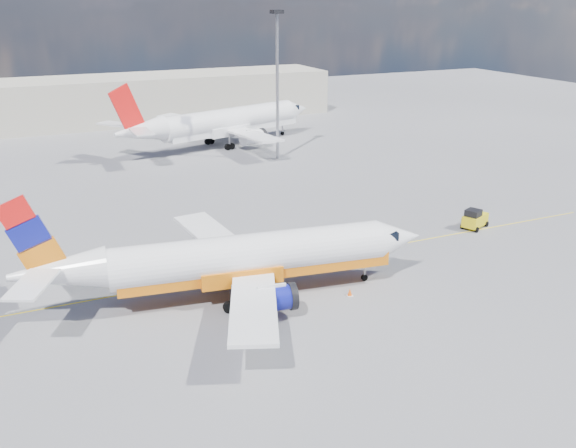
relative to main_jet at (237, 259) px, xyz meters
name	(u,v)px	position (x,y,z in m)	size (l,w,h in m)	color
ground	(284,281)	(4.31, 1.15, -3.17)	(240.00, 240.00, 0.00)	slate
taxi_line	(269,268)	(4.31, 4.15, -3.16)	(70.00, 0.15, 0.01)	yellow
terminal_main	(139,98)	(9.31, 76.15, 0.83)	(70.00, 14.00, 8.00)	#B1AB99
main_jet	(237,259)	(0.00, 0.00, 0.00)	(31.41, 24.58, 9.50)	white
second_jet	(224,122)	(16.32, 49.62, 0.43)	(35.59, 27.06, 10.79)	white
gse_tug	(475,219)	(26.54, 4.76, -2.22)	(3.20, 2.70, 2.01)	black
traffic_cone	(350,292)	(7.83, -3.31, -2.88)	(0.42, 0.42, 0.59)	white
floodlight_mast	(277,72)	(20.33, 38.74, 8.75)	(1.45, 1.45, 19.88)	gray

